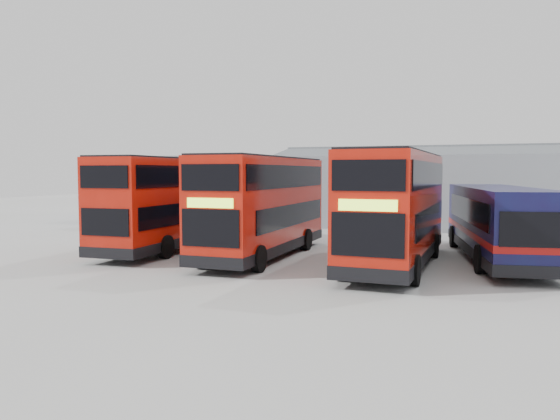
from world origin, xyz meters
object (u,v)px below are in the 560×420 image
object	(u,v)px
maintenance_shed	(488,190)
double_decker_centre	(264,207)
office_block	(204,188)
single_decker_blue	(498,224)
panel_van	(130,207)
double_decker_right	(396,210)
double_decker_left	(171,204)

from	to	relation	value
maintenance_shed	double_decker_centre	bearing A→B (deg)	-117.36
office_block	single_decker_blue	xyz separation A→B (m)	(22.25, -14.50, -0.97)
single_decker_blue	panel_van	size ratio (longest dim) A/B	2.08
single_decker_blue	panel_van	world-z (taller)	single_decker_blue
double_decker_right	office_block	bearing A→B (deg)	137.59
double_decker_centre	double_decker_right	bearing A→B (deg)	-4.38
office_block	maintenance_shed	world-z (taller)	maintenance_shed
double_decker_centre	panel_van	distance (m)	18.13
double_decker_left	panel_van	xyz separation A→B (m)	(-9.51, 9.85, -0.92)
double_decker_centre	office_block	bearing A→B (deg)	124.78
office_block	single_decker_blue	bearing A→B (deg)	-33.09
double_decker_centre	single_decker_blue	distance (m)	10.40
double_decker_left	maintenance_shed	bearing A→B (deg)	-131.70
office_block	panel_van	size ratio (longest dim) A/B	2.09
double_decker_centre	single_decker_blue	size ratio (longest dim) A/B	0.89
office_block	double_decker_right	distance (m)	25.19
office_block	double_decker_centre	distance (m)	20.90
maintenance_shed	double_decker_right	world-z (taller)	maintenance_shed
double_decker_centre	panel_van	world-z (taller)	double_decker_centre
maintenance_shed	panel_van	xyz separation A→B (m)	(-24.61, -8.53, -1.23)
office_block	double_decker_right	size ratio (longest dim) A/B	1.10
double_decker_left	double_decker_centre	world-z (taller)	double_decker_left
office_block	double_decker_left	xyz separation A→B (m)	(6.90, -16.37, -0.29)
office_block	double_decker_left	distance (m)	17.77
double_decker_centre	single_decker_blue	world-z (taller)	double_decker_centre
maintenance_shed	double_decker_right	xyz separation A→B (m)	(-3.75, -19.37, -0.26)
maintenance_shed	double_decker_centre	world-z (taller)	maintenance_shed
double_decker_centre	panel_van	bearing A→B (deg)	143.87
double_decker_centre	panel_van	xyz separation A→B (m)	(-14.78, 10.46, -0.92)
double_decker_right	single_decker_blue	xyz separation A→B (m)	(4.00, 2.86, -0.74)
office_block	double_decker_centre	size ratio (longest dim) A/B	1.13
office_block	maintenance_shed	xyz separation A→B (m)	(22.00, 2.01, 0.02)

